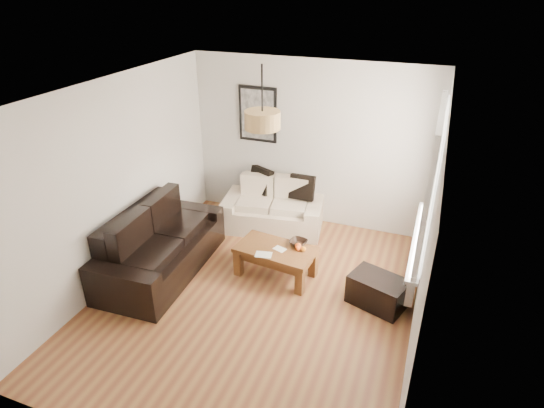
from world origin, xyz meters
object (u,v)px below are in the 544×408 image
at_px(loveseat_cream, 273,205).
at_px(sofa_leather, 160,243).
at_px(coffee_table, 276,261).
at_px(ottoman, 378,291).

height_order(loveseat_cream, sofa_leather, sofa_leather).
distance_m(loveseat_cream, coffee_table, 1.33).
height_order(coffee_table, ottoman, coffee_table).
relative_size(loveseat_cream, coffee_table, 1.49).
bearing_deg(ottoman, sofa_leather, -174.00).
xyz_separation_m(sofa_leather, coffee_table, (1.50, 0.43, -0.22)).
bearing_deg(coffee_table, ottoman, -5.40).
height_order(sofa_leather, coffee_table, sofa_leather).
xyz_separation_m(sofa_leather, ottoman, (2.88, 0.30, -0.24)).
bearing_deg(ottoman, loveseat_cream, 144.35).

